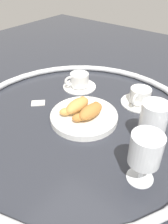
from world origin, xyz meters
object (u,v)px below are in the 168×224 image
pastry_plate (84,116)px  coffee_cup_far (140,97)px  croissant_large (90,111)px  sugar_packet (38,103)px  coffee_cup_near (79,81)px  juice_glass_left (154,118)px  juice_glass_right (145,151)px  croissant_small (77,106)px

pastry_plate → coffee_cup_far: (0.20, -0.10, 0.01)m
croissant_large → sugar_packet: croissant_large is taller
coffee_cup_near → juice_glass_left: bearing=-109.9°
pastry_plate → sugar_packet: pastry_plate is taller
pastry_plate → coffee_cup_near: 0.22m
juice_glass_left → sugar_packet: bearing=97.6°
sugar_packet → juice_glass_left: bearing=-36.9°
coffee_cup_far → juice_glass_left: 0.23m
coffee_cup_far → sugar_packet: coffee_cup_far is taller
coffee_cup_near → pastry_plate: bearing=-136.6°
pastry_plate → coffee_cup_near: size_ratio=1.67×
coffee_cup_near → juice_glass_left: size_ratio=0.97×
juice_glass_right → sugar_packet: (0.07, 0.45, -0.09)m
croissant_large → sugar_packet: 0.22m
coffee_cup_near → juice_glass_right: bearing=-122.7°
pastry_plate → croissant_small: size_ratio=1.66×
coffee_cup_far → juice_glass_left: (-0.18, -0.12, 0.07)m
coffee_cup_far → juice_glass_right: 0.36m
juice_glass_left → sugar_packet: (-0.06, 0.42, -0.09)m
croissant_large → sugar_packet: bearing=98.0°
coffee_cup_near → juice_glass_right: (-0.27, -0.41, 0.07)m
pastry_plate → coffee_cup_near: bearing=43.4°
coffee_cup_far → sugar_packet: size_ratio=2.72×
pastry_plate → croissant_large: (0.00, -0.02, 0.03)m
sugar_packet → coffee_cup_near: bearing=33.5°
croissant_large → croissant_small: (-0.00, 0.05, 0.00)m
pastry_plate → sugar_packet: size_ratio=4.54×
juice_glass_left → sugar_packet: size_ratio=2.80×
pastry_plate → coffee_cup_far: coffee_cup_far is taller
juice_glass_left → juice_glass_right: same height
croissant_large → juice_glass_right: (-0.10, -0.24, 0.05)m
juice_glass_left → croissant_small: bearing=95.8°
croissant_large → croissant_small: 0.06m
pastry_plate → coffee_cup_far: bearing=-25.9°
croissant_large → juice_glass_right: size_ratio=0.98×
coffee_cup_near → coffee_cup_far: 0.26m
croissant_large → juice_glass_left: juice_glass_left is taller
croissant_small → coffee_cup_near: croissant_small is taller
coffee_cup_near → sugar_packet: bearing=168.0°
coffee_cup_near → juice_glass_left: 0.41m
croissant_large → coffee_cup_near: croissant_large is taller
croissant_small → coffee_cup_near: (0.16, 0.12, -0.02)m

